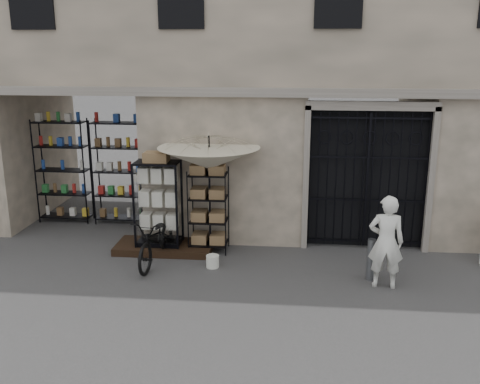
# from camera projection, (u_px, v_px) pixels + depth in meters

# --- Properties ---
(ground) EXTENTS (80.00, 80.00, 0.00)m
(ground) POSITION_uv_depth(u_px,v_px,m) (277.00, 287.00, 9.46)
(ground) COLOR black
(ground) RESTS_ON ground
(main_building) EXTENTS (14.00, 4.00, 9.00)m
(main_building) POSITION_uv_depth(u_px,v_px,m) (286.00, 30.00, 12.13)
(main_building) COLOR tan
(main_building) RESTS_ON ground
(shop_recess) EXTENTS (3.00, 1.70, 3.00)m
(shop_recess) POSITION_uv_depth(u_px,v_px,m) (85.00, 166.00, 12.18)
(shop_recess) COLOR black
(shop_recess) RESTS_ON ground
(shop_shelving) EXTENTS (2.70, 0.50, 2.50)m
(shop_shelving) POSITION_uv_depth(u_px,v_px,m) (91.00, 171.00, 12.73)
(shop_shelving) COLOR black
(shop_shelving) RESTS_ON ground
(iron_gate) EXTENTS (2.50, 0.21, 3.00)m
(iron_gate) POSITION_uv_depth(u_px,v_px,m) (366.00, 177.00, 11.10)
(iron_gate) COLOR black
(iron_gate) RESTS_ON ground
(step_platform) EXTENTS (2.00, 0.90, 0.15)m
(step_platform) POSITION_uv_depth(u_px,v_px,m) (165.00, 247.00, 11.16)
(step_platform) COLOR black
(step_platform) RESTS_ON ground
(display_cabinet) EXTENTS (1.01, 0.84, 1.89)m
(display_cabinet) POSITION_uv_depth(u_px,v_px,m) (159.00, 208.00, 10.93)
(display_cabinet) COLOR black
(display_cabinet) RESTS_ON step_platform
(wire_rack) EXTENTS (0.81, 0.61, 1.74)m
(wire_rack) POSITION_uv_depth(u_px,v_px,m) (209.00, 211.00, 10.97)
(wire_rack) COLOR black
(wire_rack) RESTS_ON ground
(market_umbrella) EXTENTS (2.14, 2.17, 2.91)m
(market_umbrella) POSITION_uv_depth(u_px,v_px,m) (209.00, 152.00, 10.61)
(market_umbrella) COLOR black
(market_umbrella) RESTS_ON ground
(white_bucket) EXTENTS (0.31, 0.31, 0.24)m
(white_bucket) POSITION_uv_depth(u_px,v_px,m) (213.00, 261.00, 10.30)
(white_bucket) COLOR silver
(white_bucket) RESTS_ON ground
(bicycle) EXTENTS (0.73, 1.02, 1.82)m
(bicycle) POSITION_uv_depth(u_px,v_px,m) (158.00, 263.00, 10.54)
(bicycle) COLOR black
(bicycle) RESTS_ON ground
(steel_bollard) EXTENTS (0.17, 0.17, 0.78)m
(steel_bollard) POSITION_uv_depth(u_px,v_px,m) (371.00, 260.00, 9.67)
(steel_bollard) COLOR slate
(steel_bollard) RESTS_ON ground
(shopkeeper) EXTENTS (0.74, 1.72, 0.40)m
(shopkeeper) POSITION_uv_depth(u_px,v_px,m) (383.00, 286.00, 9.50)
(shopkeeper) COLOR silver
(shopkeeper) RESTS_ON ground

